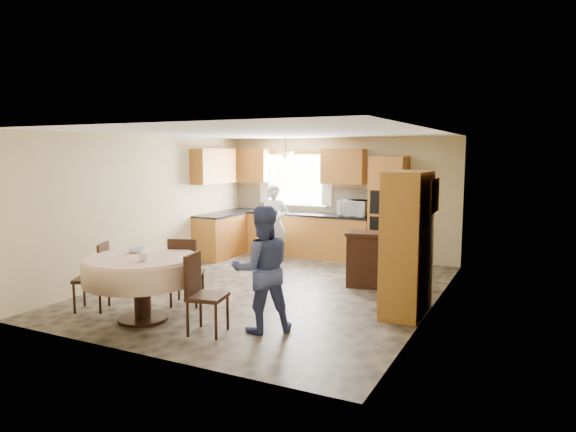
% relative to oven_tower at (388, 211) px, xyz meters
% --- Properties ---
extents(floor, '(5.00, 6.00, 0.01)m').
position_rel_oven_tower_xyz_m(floor, '(-1.15, -2.69, -1.06)').
color(floor, '#695E4A').
rests_on(floor, ground).
extents(ceiling, '(5.00, 6.00, 0.01)m').
position_rel_oven_tower_xyz_m(ceiling, '(-1.15, -2.69, 1.44)').
color(ceiling, white).
rests_on(ceiling, wall_back).
extents(wall_back, '(5.00, 0.02, 2.50)m').
position_rel_oven_tower_xyz_m(wall_back, '(-1.15, 0.31, 0.19)').
color(wall_back, tan).
rests_on(wall_back, floor).
extents(wall_front, '(5.00, 0.02, 2.50)m').
position_rel_oven_tower_xyz_m(wall_front, '(-1.15, -5.69, 0.19)').
color(wall_front, tan).
rests_on(wall_front, floor).
extents(wall_left, '(0.02, 6.00, 2.50)m').
position_rel_oven_tower_xyz_m(wall_left, '(-3.65, -2.69, 0.19)').
color(wall_left, tan).
rests_on(wall_left, floor).
extents(wall_right, '(0.02, 6.00, 2.50)m').
position_rel_oven_tower_xyz_m(wall_right, '(1.35, -2.69, 0.19)').
color(wall_right, tan).
rests_on(wall_right, floor).
extents(window, '(1.40, 0.03, 1.10)m').
position_rel_oven_tower_xyz_m(window, '(-2.15, 0.29, 0.54)').
color(window, white).
rests_on(window, wall_back).
extents(curtain_left, '(0.22, 0.02, 1.15)m').
position_rel_oven_tower_xyz_m(curtain_left, '(-2.90, 0.24, 0.59)').
color(curtain_left, white).
rests_on(curtain_left, wall_back).
extents(curtain_right, '(0.22, 0.02, 1.15)m').
position_rel_oven_tower_xyz_m(curtain_right, '(-1.40, 0.24, 0.59)').
color(curtain_right, white).
rests_on(curtain_right, wall_back).
extents(base_cab_back, '(3.30, 0.60, 0.88)m').
position_rel_oven_tower_xyz_m(base_cab_back, '(-2.00, 0.01, -0.62)').
color(base_cab_back, '#C78735').
rests_on(base_cab_back, floor).
extents(counter_back, '(3.30, 0.64, 0.04)m').
position_rel_oven_tower_xyz_m(counter_back, '(-2.00, 0.01, -0.16)').
color(counter_back, black).
rests_on(counter_back, base_cab_back).
extents(base_cab_left, '(0.60, 1.20, 0.88)m').
position_rel_oven_tower_xyz_m(base_cab_left, '(-3.35, -0.89, -0.62)').
color(base_cab_left, '#C78735').
rests_on(base_cab_left, floor).
extents(counter_left, '(0.64, 1.20, 0.04)m').
position_rel_oven_tower_xyz_m(counter_left, '(-3.35, -0.89, -0.16)').
color(counter_left, black).
rests_on(counter_left, base_cab_left).
extents(backsplash, '(3.30, 0.02, 0.55)m').
position_rel_oven_tower_xyz_m(backsplash, '(-2.00, 0.30, 0.12)').
color(backsplash, beige).
rests_on(backsplash, wall_back).
extents(wall_cab_left, '(0.85, 0.33, 0.72)m').
position_rel_oven_tower_xyz_m(wall_cab_left, '(-3.20, 0.15, 0.85)').
color(wall_cab_left, '#AA6A2A').
rests_on(wall_cab_left, wall_back).
extents(wall_cab_right, '(0.90, 0.33, 0.72)m').
position_rel_oven_tower_xyz_m(wall_cab_right, '(-1.00, 0.15, 0.85)').
color(wall_cab_right, '#AA6A2A').
rests_on(wall_cab_right, wall_back).
extents(wall_cab_side, '(0.33, 1.20, 0.72)m').
position_rel_oven_tower_xyz_m(wall_cab_side, '(-3.48, -0.89, 0.85)').
color(wall_cab_side, '#AA6A2A').
rests_on(wall_cab_side, wall_left).
extents(oven_tower, '(0.66, 0.62, 2.12)m').
position_rel_oven_tower_xyz_m(oven_tower, '(0.00, 0.00, 0.00)').
color(oven_tower, '#C78735').
rests_on(oven_tower, floor).
extents(oven_upper, '(0.56, 0.01, 0.45)m').
position_rel_oven_tower_xyz_m(oven_upper, '(0.00, -0.31, 0.19)').
color(oven_upper, black).
rests_on(oven_upper, oven_tower).
extents(oven_lower, '(0.56, 0.01, 0.45)m').
position_rel_oven_tower_xyz_m(oven_lower, '(0.00, -0.31, -0.31)').
color(oven_lower, black).
rests_on(oven_lower, oven_tower).
extents(pendant, '(0.36, 0.36, 0.18)m').
position_rel_oven_tower_xyz_m(pendant, '(-2.15, -0.19, 1.06)').
color(pendant, beige).
rests_on(pendant, ceiling).
extents(sideboard, '(1.25, 0.66, 0.85)m').
position_rel_oven_tower_xyz_m(sideboard, '(0.41, -1.77, -0.64)').
color(sideboard, '#351D0E').
rests_on(sideboard, floor).
extents(space_heater, '(0.43, 0.35, 0.52)m').
position_rel_oven_tower_xyz_m(space_heater, '(0.80, -1.59, -0.80)').
color(space_heater, black).
rests_on(space_heater, floor).
extents(cupboard, '(0.51, 1.02, 1.95)m').
position_rel_oven_tower_xyz_m(cupboard, '(1.07, -2.95, -0.09)').
color(cupboard, '#C78735').
rests_on(cupboard, floor).
extents(dining_table, '(1.48, 1.48, 0.85)m').
position_rel_oven_tower_xyz_m(dining_table, '(-1.97, -4.78, -0.40)').
color(dining_table, '#351D0E').
rests_on(dining_table, floor).
extents(chair_left, '(0.55, 0.55, 0.95)m').
position_rel_oven_tower_xyz_m(chair_left, '(-2.84, -4.72, -0.54)').
color(chair_left, '#351D0E').
rests_on(chair_left, floor).
extents(chair_back, '(0.55, 0.55, 0.99)m').
position_rel_oven_tower_xyz_m(chair_back, '(-1.85, -4.03, -0.51)').
color(chair_back, '#351D0E').
rests_on(chair_back, floor).
extents(chair_right, '(0.50, 0.50, 0.98)m').
position_rel_oven_tower_xyz_m(chair_right, '(-0.98, -4.82, -0.52)').
color(chair_right, '#351D0E').
rests_on(chair_right, floor).
extents(framed_picture, '(0.06, 0.58, 0.48)m').
position_rel_oven_tower_xyz_m(framed_picture, '(1.32, -2.50, 0.54)').
color(framed_picture, gold).
rests_on(framed_picture, wall_right).
extents(microwave, '(0.61, 0.42, 0.33)m').
position_rel_oven_tower_xyz_m(microwave, '(-0.69, -0.04, 0.02)').
color(microwave, silver).
rests_on(microwave, counter_back).
extents(person_sink, '(0.67, 0.58, 1.56)m').
position_rel_oven_tower_xyz_m(person_sink, '(-2.12, -0.79, -0.28)').
color(person_sink, silver).
rests_on(person_sink, floor).
extents(person_dining, '(0.96, 0.94, 1.56)m').
position_rel_oven_tower_xyz_m(person_dining, '(-0.35, -4.44, -0.28)').
color(person_dining, '#3B4782').
rests_on(person_dining, floor).
extents(bowl_sideboard, '(0.24, 0.24, 0.05)m').
position_rel_oven_tower_xyz_m(bowl_sideboard, '(0.11, -1.77, -0.19)').
color(bowl_sideboard, '#B2B2B2').
rests_on(bowl_sideboard, sideboard).
extents(bottle_sideboard, '(0.13, 0.13, 0.33)m').
position_rel_oven_tower_xyz_m(bottle_sideboard, '(0.69, -1.77, -0.05)').
color(bottle_sideboard, silver).
rests_on(bottle_sideboard, sideboard).
extents(cup_table, '(0.15, 0.15, 0.09)m').
position_rel_oven_tower_xyz_m(cup_table, '(-1.74, -4.99, -0.17)').
color(cup_table, '#B2B2B2').
rests_on(cup_table, dining_table).
extents(bowl_table, '(0.23, 0.23, 0.07)m').
position_rel_oven_tower_xyz_m(bowl_table, '(-2.22, -4.60, -0.18)').
color(bowl_table, '#B2B2B2').
rests_on(bowl_table, dining_table).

